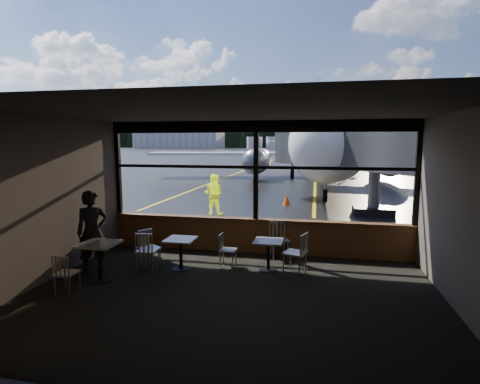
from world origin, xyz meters
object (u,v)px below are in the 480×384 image
(passenger, at_px, (92,232))
(chair_left_s, at_px, (67,274))
(chair_mid_s, at_px, (148,251))
(jet_bridge, at_px, (371,154))
(ground_crew, at_px, (214,194))
(chair_near_n, at_px, (279,240))
(cone_nose, at_px, (287,200))
(chair_near_e, at_px, (295,253))
(cafe_table_left, at_px, (99,262))
(airliner, at_px, (321,113))
(chair_mid_w, at_px, (150,249))
(chair_near_w, at_px, (228,250))
(cafe_table_near, at_px, (268,256))
(cafe_table_mid, at_px, (181,254))

(passenger, bearing_deg, chair_left_s, -124.27)
(chair_mid_s, bearing_deg, jet_bridge, 49.83)
(passenger, distance_m, ground_crew, 7.34)
(chair_near_n, bearing_deg, cone_nose, -107.48)
(jet_bridge, height_order, ground_crew, jet_bridge)
(chair_near_e, distance_m, ground_crew, 7.50)
(cafe_table_left, xyz_separation_m, chair_left_s, (-0.22, -0.77, -0.01))
(jet_bridge, bearing_deg, chair_mid_s, -127.97)
(ground_crew, distance_m, cone_nose, 4.15)
(jet_bridge, xyz_separation_m, passenger, (-6.97, -7.76, -1.59))
(airliner, height_order, ground_crew, airliner)
(airliner, height_order, chair_left_s, airliner)
(chair_near_e, bearing_deg, chair_mid_w, 112.37)
(chair_near_e, height_order, chair_left_s, chair_near_e)
(passenger, relative_size, ground_crew, 1.13)
(jet_bridge, xyz_separation_m, ground_crew, (-6.16, -0.47, -1.69))
(jet_bridge, height_order, chair_mid_s, jet_bridge)
(airliner, xyz_separation_m, cafe_table_left, (-4.71, -23.90, -4.84))
(chair_near_w, bearing_deg, ground_crew, -159.46)
(cafe_table_near, relative_size, chair_near_e, 0.74)
(chair_near_e, relative_size, chair_left_s, 1.17)
(ground_crew, bearing_deg, passenger, 88.50)
(chair_mid_w, bearing_deg, chair_left_s, 7.94)
(cone_nose, bearing_deg, airliner, 83.09)
(cafe_table_mid, xyz_separation_m, cone_nose, (1.68, 9.77, -0.13))
(airliner, bearing_deg, chair_near_n, -94.16)
(cafe_table_left, xyz_separation_m, passenger, (-0.44, 0.46, 0.52))
(chair_near_w, xyz_separation_m, cone_nose, (0.65, 9.36, -0.16))
(chair_near_w, height_order, cone_nose, chair_near_w)
(cafe_table_left, distance_m, chair_mid_s, 1.08)
(cafe_table_near, height_order, passenger, passenger)
(cafe_table_left, xyz_separation_m, chair_near_n, (3.59, 2.33, 0.06))
(cafe_table_left, bearing_deg, passenger, 133.52)
(chair_mid_s, distance_m, chair_mid_w, 0.29)
(airliner, xyz_separation_m, passenger, (-5.15, -23.44, -4.32))
(chair_mid_w, bearing_deg, chair_near_w, 134.66)
(jet_bridge, bearing_deg, chair_near_n, -116.46)
(jet_bridge, xyz_separation_m, cafe_table_near, (-3.08, -6.87, -2.17))
(passenger, bearing_deg, chair_near_e, -34.61)
(jet_bridge, distance_m, passenger, 10.55)
(cafe_table_mid, bearing_deg, chair_near_e, 4.53)
(airliner, xyz_separation_m, cone_nose, (-1.59, -13.10, -5.02))
(cafe_table_mid, bearing_deg, cafe_table_near, 9.13)
(cafe_table_mid, bearing_deg, chair_mid_w, 177.18)
(cafe_table_near, xyz_separation_m, cafe_table_mid, (-2.00, -0.32, 0.01))
(chair_near_w, height_order, ground_crew, ground_crew)
(ground_crew, bearing_deg, airliner, -100.27)
(jet_bridge, relative_size, cafe_table_left, 13.87)
(airliner, relative_size, chair_mid_s, 36.60)
(cafe_table_near, distance_m, chair_left_s, 4.24)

